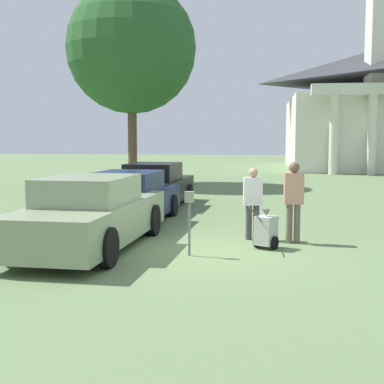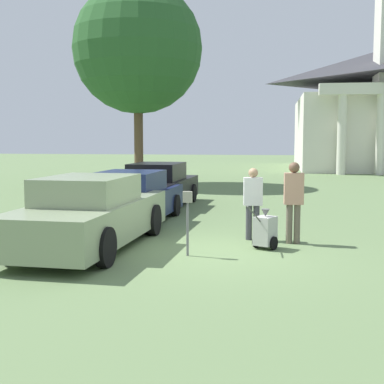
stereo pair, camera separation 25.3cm
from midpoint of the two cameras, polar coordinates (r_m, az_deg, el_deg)
ground_plane at (r=10.93m, az=0.94°, el=-6.51°), size 120.00×120.00×0.00m
parked_car_sage at (r=11.49m, az=-11.29°, el=-2.38°), size 2.22×5.35×1.53m
parked_car_navy at (r=14.57m, az=-7.22°, el=-0.82°), size 2.09×5.05×1.43m
parked_car_black at (r=17.98m, az=-4.40°, el=0.55°), size 2.09×5.00×1.48m
parking_meter at (r=10.51m, az=-0.98°, el=-2.02°), size 0.18×0.09×1.28m
person_worker at (r=12.24m, az=5.91°, el=-0.77°), size 0.45×0.28×1.65m
person_supervisor at (r=11.94m, az=10.20°, el=-0.51°), size 0.43×0.25×1.80m
equipment_cart at (r=11.37m, az=7.25°, el=-4.08°), size 0.64×0.96×1.00m
church at (r=42.15m, az=18.37°, el=9.49°), size 11.87×14.61×25.46m
shade_tree at (r=26.82m, az=-6.76°, el=14.96°), size 6.28×6.28×9.74m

